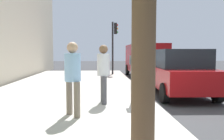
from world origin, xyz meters
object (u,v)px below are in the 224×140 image
object	(u,v)px
parking_meter	(132,69)
traffic_signal	(114,39)
pedestrian_bystander	(73,73)
pedestrian_at_meter	(104,69)
parked_sedan_near	(179,72)
parked_van_far	(145,58)

from	to	relation	value
parking_meter	traffic_signal	xyz separation A→B (m)	(9.49, -0.08, 1.41)
parking_meter	pedestrian_bystander	distance (m)	2.07
parking_meter	pedestrian_at_meter	xyz separation A→B (m)	(0.06, 0.84, -0.01)
pedestrian_at_meter	parked_sedan_near	world-z (taller)	pedestrian_at_meter
parked_van_far	traffic_signal	bearing A→B (deg)	68.47
pedestrian_bystander	traffic_signal	size ratio (longest dim) A/B	0.48
parking_meter	traffic_signal	distance (m)	9.60
traffic_signal	parked_van_far	bearing A→B (deg)	-111.53
pedestrian_bystander	traffic_signal	distance (m)	11.04
pedestrian_bystander	pedestrian_at_meter	bearing A→B (deg)	27.46
parking_meter	traffic_signal	bearing A→B (deg)	-0.48
parked_van_far	parked_sedan_near	bearing A→B (deg)	179.99
pedestrian_at_meter	traffic_signal	world-z (taller)	traffic_signal
pedestrian_at_meter	pedestrian_bystander	world-z (taller)	pedestrian_bystander
pedestrian_at_meter	pedestrian_bystander	distance (m)	1.57
pedestrian_bystander	parked_sedan_near	size ratio (longest dim) A/B	0.39
parked_sedan_near	parked_van_far	world-z (taller)	parked_van_far
pedestrian_bystander	parked_van_far	world-z (taller)	parked_van_far
parking_meter	pedestrian_at_meter	world-z (taller)	pedestrian_at_meter
parking_meter	traffic_signal	world-z (taller)	traffic_signal
pedestrian_bystander	parking_meter	bearing A→B (deg)	5.71
pedestrian_bystander	traffic_signal	xyz separation A→B (m)	(10.82, -1.67, 1.40)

